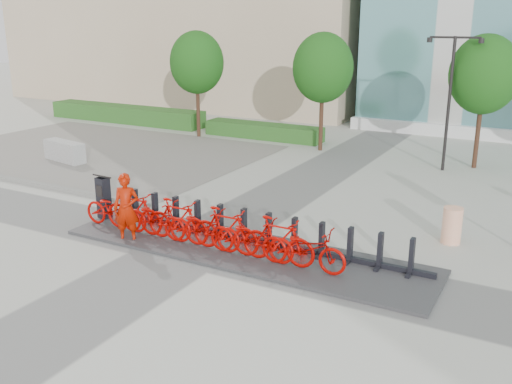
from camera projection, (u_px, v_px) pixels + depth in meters
The scene contains 23 objects.
ground at pixel (194, 246), 14.58m from camera, with size 120.00×120.00×0.00m, color #B2B4A7.
gravel_patch at pixel (97, 152), 25.06m from camera, with size 14.00×14.00×0.00m, color #5B5953.
hedge_a at pixel (126, 114), 32.23m from camera, with size 10.00×1.40×0.90m, color #2A6017.
hedge_b at pixel (263, 131), 27.86m from camera, with size 6.00×1.20×0.70m, color #2A6017.
tree_0 at pixel (197, 63), 27.30m from camera, with size 2.60×2.60×5.10m.
tree_1 at pixel (323, 68), 24.31m from camera, with size 2.60×2.60×5.10m.
tree_2 at pixel (484, 75), 21.32m from camera, with size 2.60×2.60×5.10m.
streetlamp at pixel (450, 88), 21.07m from camera, with size 2.00×0.20×5.00m.
dock_pad at pixel (243, 250), 14.23m from camera, with size 9.60×2.40×0.08m, color #373739.
dock_rail_posts at pixel (255, 227), 14.46m from camera, with size 8.02×0.50×0.85m, color black, non-canonical shape.
bike_0 at pixel (113, 210), 15.57m from camera, with size 0.67×1.92×1.01m, color #A30400.
bike_1 at pixel (134, 212), 15.22m from camera, with size 0.53×1.86×1.12m, color #A30400.
bike_2 at pixel (155, 218), 14.91m from camera, with size 0.67×1.92×1.01m, color #A30400.
bike_3 at pixel (178, 221), 14.56m from camera, with size 0.53×1.86×1.12m, color #A30400.
bike_4 at pixel (201, 227), 14.24m from camera, with size 0.67×1.92×1.01m, color #A30400.
bike_5 at pixel (225, 230), 13.90m from camera, with size 0.53×1.86×1.12m, color #A30400.
bike_6 at pixel (251, 237), 13.58m from camera, with size 0.67×1.92×1.01m, color #A30400.
bike_7 at pixel (278, 241), 13.23m from camera, with size 0.53×1.86×1.12m, color #A30400.
bike_8 at pixel (307, 249), 12.92m from camera, with size 0.67×1.92×1.01m, color #A30400.
kiosk at pixel (104, 197), 16.30m from camera, with size 0.44×0.38×1.31m.
worker_red at pixel (126, 208), 14.60m from camera, with size 0.67×0.44×1.84m, color #A31501.
construction_barrel at pixel (452, 225), 14.68m from camera, with size 0.50×0.50×0.96m, color orange.
jersey_barrier at pixel (65, 151), 23.27m from camera, with size 2.13×0.58×0.82m, color #B3B3B3.
Camera 1 is at (7.92, -11.12, 5.55)m, focal length 40.00 mm.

